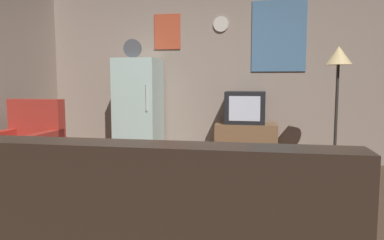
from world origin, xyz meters
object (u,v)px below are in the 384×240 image
crt_tv (245,107)px  wine_glass (114,150)px  coffee_table (130,177)px  mug_ceramic_tan (131,148)px  standing_lamp (338,66)px  remote_control (141,152)px  mug_ceramic_white (116,151)px  tv_stand (246,144)px  armchair (28,153)px  fridge (139,110)px

crt_tv → wine_glass: 2.16m
coffee_table → mug_ceramic_tan: bearing=104.8°
coffee_table → wine_glass: size_ratio=4.80×
standing_lamp → remote_control: standing_lamp is taller
remote_control → mug_ceramic_white: bearing=-160.2°
mug_ceramic_white → mug_ceramic_tan: bearing=65.7°
mug_ceramic_white → tv_stand: bearing=53.5°
armchair → fridge: bearing=53.7°
crt_tv → armchair: crt_tv is taller
standing_lamp → mug_ceramic_white: size_ratio=17.67×
wine_glass → mug_ceramic_tan: bearing=76.5°
fridge → remote_control: size_ratio=11.80×
fridge → mug_ceramic_tan: 1.54m
tv_stand → wine_glass: tv_stand is taller
crt_tv → wine_glass: (-1.20, -1.77, -0.32)m
fridge → armchair: 1.64m
standing_lamp → mug_ceramic_white: 2.75m
tv_stand → wine_glass: (-1.22, -1.77, 0.20)m
wine_glass → mug_ceramic_white: bearing=103.0°
tv_stand → mug_ceramic_tan: size_ratio=9.33×
coffee_table → wine_glass: wine_glass is taller
standing_lamp → armchair: standing_lamp is taller
standing_lamp → wine_glass: (-2.30, -1.27, -0.86)m
fridge → mug_ceramic_white: bearing=-79.1°
crt_tv → armchair: 2.84m
tv_stand → armchair: bearing=-152.4°
mug_ceramic_tan → remote_control: bearing=-8.3°
coffee_table → mug_ceramic_tan: 0.33m
remote_control → fridge: bearing=86.9°
crt_tv → armchair: bearing=-152.2°
standing_lamp → tv_stand: bearing=154.9°
crt_tv → mug_ceramic_white: bearing=-126.0°
mug_ceramic_white → mug_ceramic_tan: size_ratio=1.00×
coffee_table → remote_control: size_ratio=4.80×
fridge → mug_ceramic_tan: (0.41, -1.45, -0.28)m
tv_stand → standing_lamp: standing_lamp is taller
mug_ceramic_tan → tv_stand: bearing=52.1°
crt_tv → wine_glass: size_ratio=3.60×
mug_ceramic_white → wine_glass: bearing=-77.0°
coffee_table → armchair: armchair is taller
fridge → armchair: bearing=-126.3°
fridge → remote_control: fridge is taller
crt_tv → armchair: (-2.48, -1.31, -0.48)m
mug_ceramic_white → remote_control: (0.20, 0.19, -0.03)m
mug_ceramic_white → armchair: armchair is taller
fridge → standing_lamp: bearing=-10.3°
mug_ceramic_tan → remote_control: (0.11, -0.02, -0.03)m
coffee_table → armchair: bearing=165.2°
armchair → crt_tv: bearing=27.8°
remote_control → armchair: bearing=150.0°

